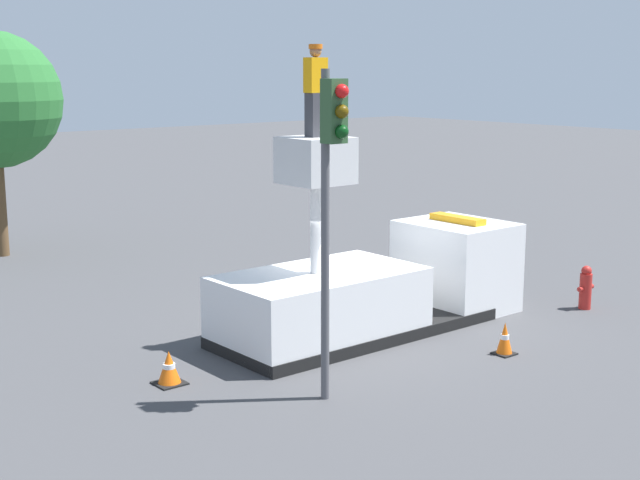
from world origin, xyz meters
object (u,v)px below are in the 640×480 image
Objects in this scene: worker at (316,91)px; fire_hydrant at (586,288)px; traffic_light_pole at (331,171)px; traffic_cone_curbside at (505,339)px; traffic_cone_rear at (169,368)px; bucket_truck at (373,288)px.

worker is 8.06m from fire_hydrant.
traffic_cone_curbside is at bearing -3.92° from traffic_light_pole.
fire_hydrant is (8.20, 0.66, -3.34)m from traffic_light_pole.
fire_hydrant is at bearing 13.09° from traffic_cone_curbside.
traffic_cone_rear is (-1.66, 2.40, -3.55)m from traffic_light_pole.
worker reaches higher than traffic_cone_curbside.
traffic_light_pole is 4.60m from traffic_cone_rear.
fire_hydrant is 1.68× the size of traffic_cone_rear.
worker reaches higher than bucket_truck.
traffic_cone_curbside is at bearing -74.67° from bucket_truck.
bucket_truck is 5.07m from traffic_cone_rear.
fire_hydrant reaches higher than traffic_cone_rear.
worker is at bearing 55.07° from traffic_light_pole.
worker is (-1.57, 0.00, 4.12)m from bucket_truck.
bucket_truck reaches higher than traffic_cone_curbside.
traffic_light_pole is 8.88m from fire_hydrant.
traffic_cone_rear is 0.95× the size of traffic_cone_curbside.
fire_hydrant reaches higher than traffic_cone_curbside.
traffic_cone_curbside is (-4.04, -0.94, -0.19)m from fire_hydrant.
fire_hydrant is at bearing -10.02° from traffic_cone_rear.
traffic_light_pole is 5.37× the size of fire_hydrant.
worker is at bearing 3.05° from traffic_cone_rear.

